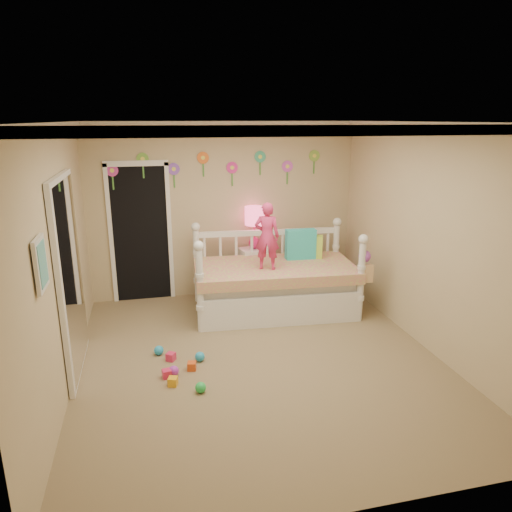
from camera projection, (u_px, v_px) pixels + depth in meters
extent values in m
cube|color=#7F684C|center=(259.00, 359.00, 5.36)|extent=(4.00, 4.50, 0.01)
cube|color=white|center=(260.00, 122.00, 4.63)|extent=(4.00, 4.50, 0.01)
cube|color=tan|center=(225.00, 211.00, 7.10)|extent=(4.00, 0.01, 2.60)
cube|color=tan|center=(59.00, 262.00, 4.56)|extent=(0.01, 4.50, 2.60)
cube|color=tan|center=(428.00, 239.00, 5.43)|extent=(0.01, 4.50, 2.60)
cube|color=#28BCCB|center=(301.00, 244.00, 6.79)|extent=(0.44, 0.17, 0.43)
cube|color=#B5DC43|center=(310.00, 247.00, 6.85)|extent=(0.37, 0.25, 0.33)
imported|color=#E1336D|center=(267.00, 236.00, 6.25)|extent=(0.39, 0.32, 0.91)
cube|color=white|center=(255.00, 271.00, 7.28)|extent=(0.49, 0.40, 0.73)
sphere|color=#ED1F76|center=(255.00, 243.00, 7.16)|extent=(0.18, 0.18, 0.18)
cylinder|color=#ED1F76|center=(255.00, 231.00, 7.10)|extent=(0.03, 0.03, 0.37)
cylinder|color=#F14872|center=(255.00, 216.00, 7.04)|extent=(0.29, 0.29, 0.27)
cube|color=black|center=(141.00, 232.00, 6.88)|extent=(0.90, 0.04, 2.07)
cube|color=white|center=(71.00, 276.00, 4.91)|extent=(0.07, 1.30, 2.10)
cube|color=white|center=(40.00, 264.00, 3.65)|extent=(0.05, 0.34, 0.42)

